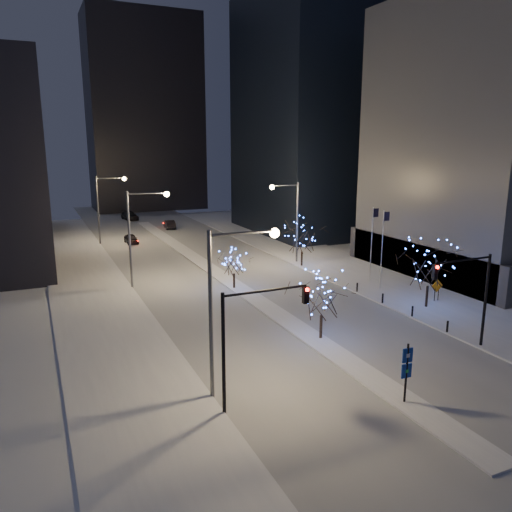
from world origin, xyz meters
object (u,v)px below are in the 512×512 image
car_near (131,239)px  holiday_tree_plaza_far (302,237)px  street_lamp_east (291,212)px  traffic_signal_west (250,329)px  holiday_tree_median_near (322,296)px  holiday_tree_median_far (234,263)px  construction_sign (437,288)px  car_far (130,216)px  street_lamp_w_far (105,200)px  wayfinding_sign (407,367)px  traffic_signal_east (471,287)px  car_mid (170,224)px  street_lamp_w_mid (139,225)px  holiday_tree_plaza_near (429,266)px  street_lamp_w_near (228,290)px

car_near → holiday_tree_plaza_far: size_ratio=0.65×
street_lamp_east → traffic_signal_west: street_lamp_east is taller
holiday_tree_median_near → holiday_tree_median_far: bearing=93.7°
construction_sign → car_far: bearing=107.5°
street_lamp_w_far → car_near: bearing=-18.8°
wayfinding_sign → holiday_tree_median_far: bearing=93.4°
street_lamp_w_far → traffic_signal_east: street_lamp_w_far is taller
traffic_signal_west → wayfinding_sign: bearing=-21.2°
car_mid → construction_sign: size_ratio=2.16×
traffic_signal_west → holiday_tree_median_near: traffic_signal_west is taller
street_lamp_w_mid → holiday_tree_plaza_near: (22.10, -17.47, -2.52)m
car_far → holiday_tree_plaza_far: 48.79m
traffic_signal_west → construction_sign: traffic_signal_west is taller
traffic_signal_east → wayfinding_sign: bearing=-155.2°
street_lamp_w_near → traffic_signal_east: (17.88, -1.00, -1.74)m
car_far → holiday_tree_plaza_far: holiday_tree_plaza_far is taller
wayfinding_sign → construction_sign: size_ratio=1.76×
street_lamp_w_far → wayfinding_sign: street_lamp_w_far is taller
street_lamp_w_near → holiday_tree_median_far: bearing=67.5°
street_lamp_w_mid → street_lamp_w_far: 25.00m
street_lamp_w_far → holiday_tree_plaza_near: 47.94m
street_lamp_w_far → car_near: street_lamp_w_far is taller
car_mid → construction_sign: construction_sign is taller
street_lamp_w_near → street_lamp_w_far: 50.00m
street_lamp_w_far → holiday_tree_median_near: 46.03m
street_lamp_east → car_far: (-11.58, 45.01, -5.63)m
street_lamp_w_mid → car_far: size_ratio=1.77×
car_mid → holiday_tree_median_near: 54.82m
traffic_signal_east → holiday_tree_plaza_far: traffic_signal_east is taller
holiday_tree_plaza_near → wayfinding_sign: 18.53m
street_lamp_w_near → construction_sign: 26.14m
car_near → holiday_tree_plaza_near: (18.83, -41.35, 3.29)m
street_lamp_east → construction_sign: street_lamp_east is taller
holiday_tree_plaza_near → holiday_tree_plaza_far: holiday_tree_plaza_near is taller
street_lamp_w_mid → wayfinding_sign: 31.74m
street_lamp_w_mid → wayfinding_sign: street_lamp_w_mid is taller
car_mid → holiday_tree_plaza_far: holiday_tree_plaza_far is taller
street_lamp_w_far → wayfinding_sign: bearing=-81.0°
car_near → holiday_tree_median_far: 29.08m
holiday_tree_median_far → wayfinding_sign: holiday_tree_median_far is taller
holiday_tree_plaza_far → street_lamp_w_mid: bearing=-177.6°
car_far → street_lamp_w_near: bearing=-102.6°
street_lamp_w_mid → traffic_signal_east: 31.60m
car_far → holiday_tree_plaza_near: bearing=-84.1°
street_lamp_w_mid → holiday_tree_median_near: size_ratio=1.92×
traffic_signal_west → construction_sign: (23.70, 10.49, -3.35)m
holiday_tree_median_near → construction_sign: (14.76, 3.44, -2.04)m
traffic_signal_west → holiday_tree_plaza_far: traffic_signal_west is taller
street_lamp_east → car_mid: 33.03m
street_lamp_w_near → holiday_tree_median_near: size_ratio=1.92×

